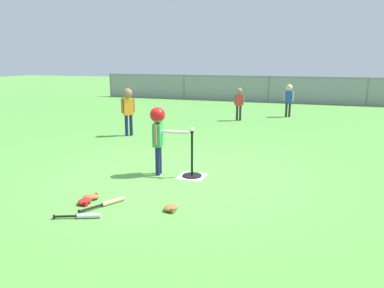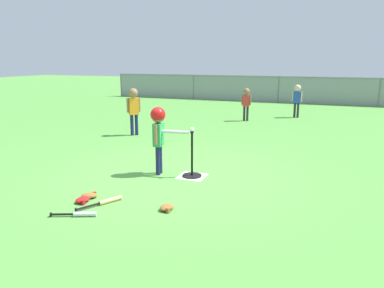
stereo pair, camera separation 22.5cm
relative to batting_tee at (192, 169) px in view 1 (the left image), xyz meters
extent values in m
plane|color=#51933D|center=(-0.29, -0.07, -0.13)|extent=(60.00, 60.00, 0.00)
cube|color=white|center=(0.00, 0.00, -0.12)|extent=(0.44, 0.44, 0.01)
cylinder|color=black|center=(0.00, 0.00, -0.11)|extent=(0.32, 0.32, 0.03)
cylinder|color=black|center=(0.00, 0.00, 0.26)|extent=(0.04, 0.04, 0.73)
cylinder|color=black|center=(0.00, 0.00, 0.62)|extent=(0.06, 0.06, 0.02)
sphere|color=white|center=(0.00, 0.00, 0.67)|extent=(0.07, 0.07, 0.07)
cylinder|color=#191E4C|center=(-0.57, -0.01, 0.12)|extent=(0.08, 0.08, 0.49)
cylinder|color=#191E4C|center=(-0.56, -0.12, 0.12)|extent=(0.08, 0.08, 0.49)
cube|color=green|center=(-0.57, -0.07, 0.55)|extent=(0.15, 0.23, 0.38)
cylinder|color=#8C6647|center=(-0.58, 0.07, 0.58)|extent=(0.05, 0.05, 0.32)
cylinder|color=#8C6647|center=(-0.55, -0.20, 0.58)|extent=(0.05, 0.05, 0.32)
sphere|color=#8C6647|center=(-0.57, -0.07, 0.86)|extent=(0.22, 0.22, 0.22)
sphere|color=red|center=(-0.57, -0.07, 0.89)|extent=(0.25, 0.25, 0.25)
cylinder|color=silver|center=(-0.36, -0.04, 0.61)|extent=(0.60, 0.13, 0.06)
cylinder|color=#262626|center=(0.97, 7.12, 0.11)|extent=(0.07, 0.07, 0.48)
cylinder|color=#262626|center=(0.87, 7.13, 0.11)|extent=(0.07, 0.07, 0.48)
cube|color=#2347B7|center=(0.92, 7.12, 0.54)|extent=(0.23, 0.15, 0.37)
cylinder|color=beige|center=(1.05, 7.11, 0.57)|extent=(0.05, 0.05, 0.32)
cylinder|color=beige|center=(0.79, 7.14, 0.57)|extent=(0.05, 0.05, 0.32)
sphere|color=beige|center=(0.92, 7.12, 0.84)|extent=(0.21, 0.21, 0.21)
cylinder|color=#262626|center=(-0.43, 5.86, 0.10)|extent=(0.07, 0.07, 0.45)
cylinder|color=#262626|center=(-0.53, 5.85, 0.10)|extent=(0.07, 0.07, 0.45)
cube|color=red|center=(-0.48, 5.86, 0.50)|extent=(0.21, 0.14, 0.35)
cylinder|color=#8C6647|center=(-0.35, 5.87, 0.53)|extent=(0.05, 0.05, 0.30)
cylinder|color=#8C6647|center=(-0.60, 5.85, 0.53)|extent=(0.05, 0.05, 0.30)
sphere|color=#8C6647|center=(-0.48, 5.86, 0.79)|extent=(0.20, 0.20, 0.20)
cylinder|color=#191E4C|center=(-2.55, 2.69, 0.14)|extent=(0.08, 0.08, 0.53)
cylinder|color=#191E4C|center=(-2.64, 2.60, 0.14)|extent=(0.08, 0.08, 0.53)
cube|color=orange|center=(-2.59, 2.64, 0.61)|extent=(0.27, 0.27, 0.41)
cylinder|color=#8C6647|center=(-2.49, 2.75, 0.64)|extent=(0.06, 0.06, 0.35)
cylinder|color=#8C6647|center=(-2.70, 2.54, 0.64)|extent=(0.06, 0.06, 0.35)
sphere|color=#8C6647|center=(-2.59, 2.64, 0.94)|extent=(0.23, 0.23, 0.23)
cylinder|color=silver|center=(-0.65, -1.97, -0.10)|extent=(0.28, 0.16, 0.06)
cylinder|color=black|center=(-0.91, -2.08, -0.10)|extent=(0.27, 0.13, 0.03)
cylinder|color=black|center=(-1.04, -2.13, -0.10)|extent=(0.03, 0.05, 0.05)
cylinder|color=#DBB266|center=(-0.62, -1.46, -0.10)|extent=(0.20, 0.32, 0.06)
cylinder|color=black|center=(-0.77, -1.75, -0.10)|extent=(0.18, 0.30, 0.03)
cylinder|color=black|center=(-0.84, -1.90, -0.10)|extent=(0.05, 0.04, 0.05)
ellipsoid|color=brown|center=(-0.99, -1.43, -0.09)|extent=(0.27, 0.25, 0.07)
cube|color=brown|center=(-0.97, -1.33, -0.09)|extent=(0.06, 0.06, 0.06)
ellipsoid|color=#B21919|center=(-0.97, -1.59, -0.09)|extent=(0.18, 0.24, 0.07)
cube|color=#B21919|center=(-0.91, -1.66, -0.09)|extent=(0.05, 0.05, 0.06)
ellipsoid|color=brown|center=(0.20, -1.42, -0.09)|extent=(0.20, 0.25, 0.07)
cube|color=brown|center=(0.26, -1.50, -0.09)|extent=(0.05, 0.06, 0.06)
cylinder|color=slate|center=(-8.29, 11.26, 0.45)|extent=(0.06, 0.06, 1.15)
cylinder|color=slate|center=(-4.29, 11.26, 0.45)|extent=(0.06, 0.06, 1.15)
cylinder|color=slate|center=(-0.29, 11.26, 0.45)|extent=(0.06, 0.06, 1.15)
cylinder|color=slate|center=(3.71, 11.26, 0.45)|extent=(0.06, 0.06, 1.15)
cube|color=gray|center=(-0.29, 11.26, 0.97)|extent=(16.00, 0.03, 0.03)
cube|color=gray|center=(-0.29, 11.26, 0.45)|extent=(16.00, 0.01, 1.15)
camera|label=1|loc=(1.92, -5.56, 1.78)|focal=34.89mm
camera|label=2|loc=(2.13, -5.48, 1.78)|focal=34.89mm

